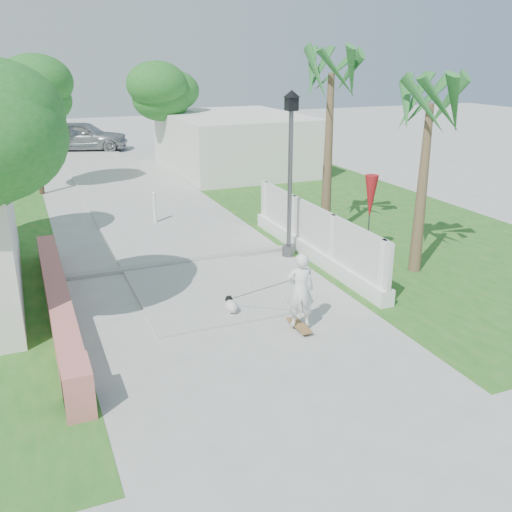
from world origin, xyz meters
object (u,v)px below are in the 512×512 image
patio_umbrella (371,198)px  dog (231,305)px  bollard (154,207)px  skateboarder (269,291)px  street_lamp (290,169)px  parked_car (83,136)px

patio_umbrella → dog: 5.29m
patio_umbrella → dog: bearing=-157.5°
bollard → skateboarder: size_ratio=0.61×
street_lamp → bollard: (-2.70, 4.50, -1.84)m
bollard → skateboarder: skateboarder is taller
street_lamp → parked_car: (-3.03, 21.03, -1.58)m
street_lamp → skateboarder: size_ratio=2.48×
skateboarder → dog: skateboarder is taller
street_lamp → skateboarder: bearing=-121.4°
skateboarder → dog: bearing=-35.2°
patio_umbrella → dog: size_ratio=4.14×
dog → parked_car: size_ratio=0.11×
bollard → skateboarder: (0.48, -8.13, 0.14)m
bollard → dog: 7.45m
street_lamp → patio_umbrella: size_ratio=1.93×
bollard → dog: bearing=-90.7°
dog → street_lamp: bearing=52.1°
skateboarder → parked_car: 24.68m
patio_umbrella → parked_car: bearing=102.6°
street_lamp → dog: size_ratio=7.98×
dog → patio_umbrella: bearing=28.0°
bollard → patio_umbrella: bearing=-50.1°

